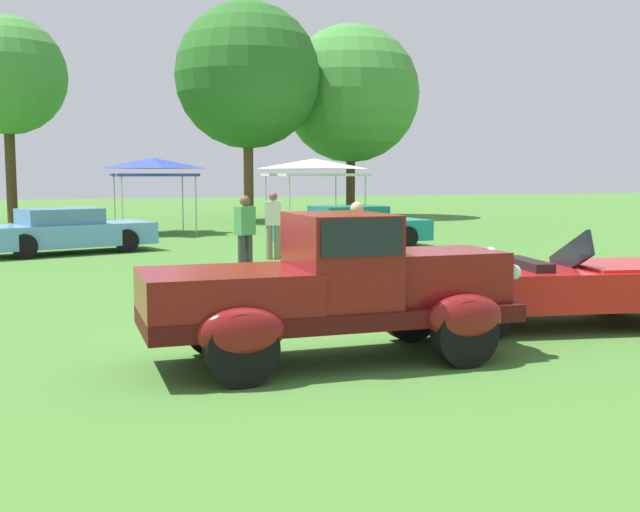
# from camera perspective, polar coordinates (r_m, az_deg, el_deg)

# --- Properties ---
(ground_plane) EXTENTS (120.00, 120.00, 0.00)m
(ground_plane) POSITION_cam_1_polar(r_m,az_deg,el_deg) (9.21, -0.92, -7.42)
(ground_plane) COLOR #42752D
(feature_pickup_truck) EXTENTS (4.38, 1.92, 1.70)m
(feature_pickup_truck) POSITION_cam_1_polar(r_m,az_deg,el_deg) (8.86, 0.99, -2.27)
(feature_pickup_truck) COLOR #400B0B
(feature_pickup_truck) RESTS_ON ground_plane
(neighbor_convertible) EXTENTS (4.46, 2.50, 1.40)m
(neighbor_convertible) POSITION_cam_1_polar(r_m,az_deg,el_deg) (11.52, 17.30, -2.04)
(neighbor_convertible) COLOR red
(neighbor_convertible) RESTS_ON ground_plane
(show_car_skyblue) EXTENTS (4.84, 2.94, 1.22)m
(show_car_skyblue) POSITION_cam_1_polar(r_m,az_deg,el_deg) (21.99, -18.16, 1.74)
(show_car_skyblue) COLOR #669EDB
(show_car_skyblue) RESTS_ON ground_plane
(show_car_teal) EXTENTS (4.55, 2.06, 1.22)m
(show_car_teal) POSITION_cam_1_polar(r_m,az_deg,el_deg) (22.45, 2.43, 2.12)
(show_car_teal) COLOR teal
(show_car_teal) RESTS_ON ground_plane
(spectator_between_cars) EXTENTS (0.45, 0.35, 1.69)m
(spectator_between_cars) POSITION_cam_1_polar(r_m,az_deg,el_deg) (19.46, -3.46, 2.43)
(spectator_between_cars) COLOR #7F7056
(spectator_between_cars) RESTS_ON ground_plane
(spectator_by_row) EXTENTS (0.46, 0.39, 1.69)m
(spectator_by_row) POSITION_cam_1_polar(r_m,az_deg,el_deg) (16.46, -5.53, 1.74)
(spectator_by_row) COLOR #383838
(spectator_by_row) RESTS_ON ground_plane
(spectator_far_side) EXTENTS (0.46, 0.38, 1.69)m
(spectator_far_side) POSITION_cam_1_polar(r_m,az_deg,el_deg) (12.82, 2.72, 0.54)
(spectator_far_side) COLOR #9E998E
(spectator_far_side) RESTS_ON ground_plane
(canopy_tent_center_field) EXTENTS (2.78, 2.78, 2.71)m
(canopy_tent_center_field) POSITION_cam_1_polar(r_m,az_deg,el_deg) (28.37, -12.15, 6.50)
(canopy_tent_center_field) COLOR #B7B7BC
(canopy_tent_center_field) RESTS_ON ground_plane
(canopy_tent_right_field) EXTENTS (3.26, 3.26, 2.71)m
(canopy_tent_right_field) POSITION_cam_1_polar(r_m,az_deg,el_deg) (29.43, -0.43, 6.62)
(canopy_tent_right_field) COLOR #B7B7BC
(canopy_tent_right_field) RESTS_ON ground_plane
(treeline_far_left) EXTENTS (5.06, 5.06, 8.87)m
(treeline_far_left) POSITION_cam_1_polar(r_m,az_deg,el_deg) (36.66, -22.02, 12.16)
(treeline_far_left) COLOR #47331E
(treeline_far_left) RESTS_ON ground_plane
(treeline_mid_left) EXTENTS (6.44, 6.44, 9.70)m
(treeline_mid_left) POSITION_cam_1_polar(r_m,az_deg,el_deg) (35.42, -5.34, 13.05)
(treeline_mid_left) COLOR brown
(treeline_mid_left) RESTS_ON ground_plane
(treeline_center) EXTENTS (6.65, 6.65, 9.34)m
(treeline_center) POSITION_cam_1_polar(r_m,az_deg,el_deg) (38.59, 2.29, 11.81)
(treeline_center) COLOR #47331E
(treeline_center) RESTS_ON ground_plane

